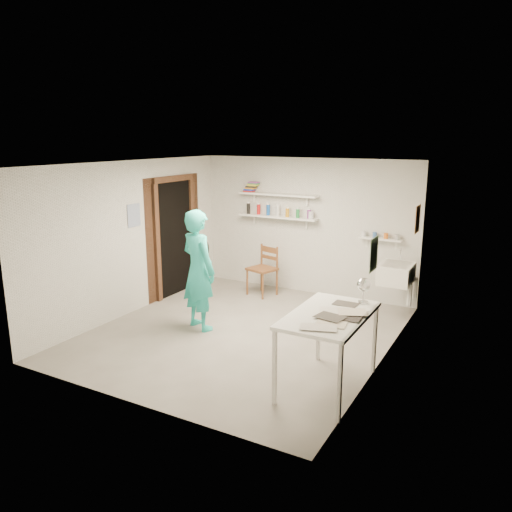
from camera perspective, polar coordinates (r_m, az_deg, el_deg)
The scene contains 27 objects.
floor at distance 7.28m, azimuth -1.53°, elevation -8.79°, with size 4.00×4.50×0.02m, color slate.
ceiling at distance 6.75m, azimuth -1.66°, elevation 10.59°, with size 4.00×4.50×0.02m, color silver.
wall_back at distance 8.90m, azimuth 5.76°, elevation 3.40°, with size 4.00×0.02×2.40m, color silver.
wall_front at distance 5.16m, azimuth -14.34°, elevation -4.44°, with size 4.00×0.02×2.40m, color silver.
wall_left at distance 8.09m, azimuth -13.99°, elevation 2.04°, with size 0.02×4.50×2.40m, color silver.
wall_right at distance 6.18m, azimuth 14.74°, elevation -1.49°, with size 0.02×4.50×2.40m, color silver.
doorway_recess at distance 8.90m, azimuth -9.28°, elevation 1.98°, with size 0.02×0.90×2.00m, color black.
corridor_box at distance 9.34m, azimuth -12.74°, elevation 2.67°, with size 1.40×1.50×2.10m, color brown.
door_lintel at distance 8.75m, azimuth -9.44°, elevation 8.72°, with size 0.06×1.05×0.10m, color brown.
door_jamb_near at distance 8.51m, azimuth -11.23°, elevation 1.36°, with size 0.06×0.10×2.00m, color brown.
door_jamb_far at distance 9.28m, azimuth -7.30°, elevation 2.52°, with size 0.06×0.10×2.00m, color brown.
shelf_lower at distance 8.96m, azimuth 2.50°, elevation 4.49°, with size 1.50×0.22×0.03m, color white.
shelf_upper at distance 8.91m, azimuth 2.53°, elevation 7.04°, with size 1.50×0.22×0.03m, color white.
ledge_shelf at distance 8.41m, azimuth 14.00°, elevation 1.91°, with size 0.70×0.14×0.03m, color white.
poster_left at distance 8.06m, azimuth -13.78°, elevation 4.53°, with size 0.01×0.28×0.36m, color #334C7F.
poster_right_a at distance 7.84m, azimuth 17.99°, elevation 4.03°, with size 0.01×0.34×0.42m, color #995933.
poster_right_b at distance 5.60m, azimuth 13.32°, elevation 0.21°, with size 0.01×0.30×0.38m, color #3F724C.
belfast_sink at distance 7.97m, azimuth 15.73°, elevation -1.94°, with size 0.48×0.60×0.30m, color white.
man at distance 7.23m, azimuth -6.58°, elevation -1.60°, with size 0.64×0.42×1.76m, color #26C1B2.
wall_clock at distance 7.37m, azimuth -6.21°, elevation 1.05°, with size 0.32×0.32×0.04m, color #FAF0AA.
wooden_chair at distance 8.80m, azimuth 0.70°, elevation -1.49°, with size 0.44×0.42×0.95m, color brown.
work_table at distance 5.68m, azimuth 8.22°, elevation -10.68°, with size 0.79×1.31×0.88m, color white.
desk_lamp at distance 5.86m, azimuth 12.24°, elevation -3.23°, with size 0.16×0.16×0.16m, color silver.
spray_cans at distance 8.95m, azimuth 2.51°, elevation 5.13°, with size 1.26×0.06×0.17m.
book_stack at distance 9.15m, azimuth -0.53°, elevation 7.93°, with size 0.30×0.14×0.20m.
ledge_pots at distance 8.40m, azimuth 14.02°, elevation 2.31°, with size 0.48×0.07×0.09m.
papers at distance 5.51m, azimuth 8.38°, elevation -6.37°, with size 0.30×0.22×0.03m.
Camera 1 is at (3.40, -5.82, 2.75)m, focal length 35.00 mm.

